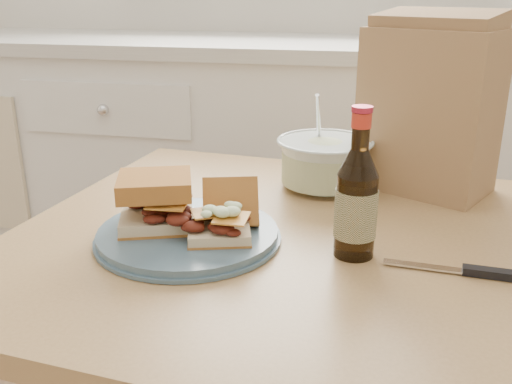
% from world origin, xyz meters
% --- Properties ---
extents(cabinet_run, '(2.50, 0.64, 0.94)m').
position_xyz_m(cabinet_run, '(-0.00, 1.70, 0.47)').
color(cabinet_run, white).
rests_on(cabinet_run, ground).
extents(dining_table, '(0.92, 0.92, 0.71)m').
position_xyz_m(dining_table, '(0.15, 0.70, 0.60)').
color(dining_table, '#AC8451').
rests_on(dining_table, ground).
extents(plate, '(0.30, 0.30, 0.02)m').
position_xyz_m(plate, '(0.03, 0.64, 0.72)').
color(plate, '#476173').
rests_on(plate, dining_table).
extents(sandwich_left, '(0.15, 0.14, 0.09)m').
position_xyz_m(sandwich_left, '(-0.03, 0.64, 0.77)').
color(sandwich_left, beige).
rests_on(sandwich_left, plate).
extents(sandwich_right, '(0.12, 0.16, 0.08)m').
position_xyz_m(sandwich_right, '(0.09, 0.64, 0.75)').
color(sandwich_right, beige).
rests_on(sandwich_right, plate).
extents(coleslaw_bowl, '(0.20, 0.20, 0.20)m').
position_xyz_m(coleslaw_bowl, '(0.22, 0.95, 0.76)').
color(coleslaw_bowl, silver).
rests_on(coleslaw_bowl, dining_table).
extents(beer_bottle, '(0.07, 0.07, 0.23)m').
position_xyz_m(beer_bottle, '(0.30, 0.64, 0.79)').
color(beer_bottle, black).
rests_on(beer_bottle, dining_table).
extents(knife, '(0.19, 0.03, 0.01)m').
position_xyz_m(knife, '(0.47, 0.61, 0.71)').
color(knife, silver).
rests_on(knife, dining_table).
extents(paper_bag, '(0.29, 0.25, 0.32)m').
position_xyz_m(paper_bag, '(0.42, 0.99, 0.87)').
color(paper_bag, '#9F724D').
rests_on(paper_bag, dining_table).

